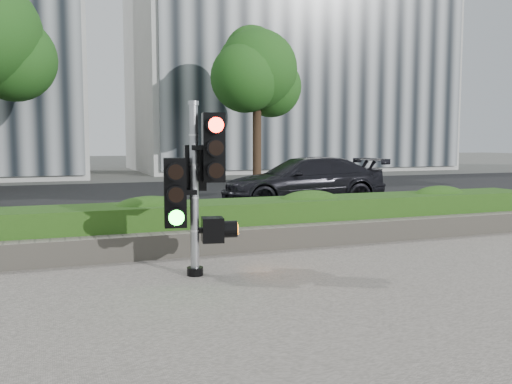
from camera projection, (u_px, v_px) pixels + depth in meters
ground at (292, 284)px, 6.31m from camera, size 120.00×120.00×0.00m
sidewalk at (433, 366)px, 3.99m from camera, size 16.00×11.00×0.03m
road at (147, 199)px, 15.62m from camera, size 60.00×13.00×0.02m
curb at (215, 236)px, 9.24m from camera, size 60.00×0.25×0.12m
stone_wall at (239, 240)px, 8.06m from camera, size 12.00×0.32×0.34m
hedge at (225, 223)px, 8.65m from camera, size 12.00×1.00×0.68m
building_right at (286, 70)px, 32.92m from camera, size 18.00×10.00×12.00m
tree_right at (256, 73)px, 22.31m from camera, size 4.10×3.58×6.53m
traffic_signal at (196, 180)px, 6.56m from camera, size 0.76×0.60×2.11m
car_dark at (303, 181)px, 13.97m from camera, size 4.35×1.88×1.25m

